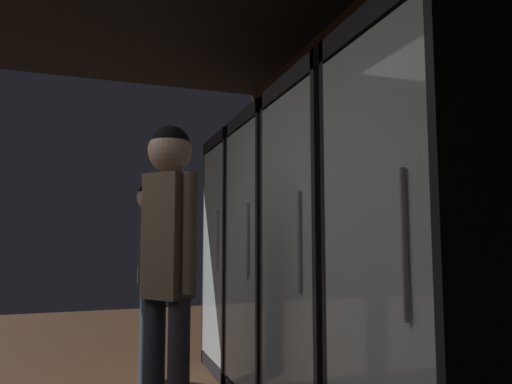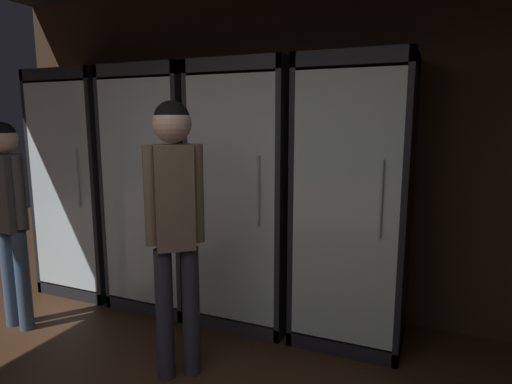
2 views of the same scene
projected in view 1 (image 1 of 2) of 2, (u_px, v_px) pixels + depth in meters
wall_back at (437, 191)px, 2.45m from camera, size 6.00×0.06×2.80m
cooler_far_left at (254, 254)px, 4.22m from camera, size 0.78×0.70×2.07m
cooler_left at (290, 258)px, 3.43m from camera, size 0.78×0.70×2.07m
cooler_center at (347, 263)px, 2.64m from camera, size 0.78×0.70×2.07m
cooler_right at (453, 274)px, 1.85m from camera, size 0.78×0.70×2.07m
shopper_near at (168, 250)px, 2.39m from camera, size 0.29×0.27×1.74m
shopper_far at (148, 257)px, 3.85m from camera, size 0.31×0.21×1.61m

